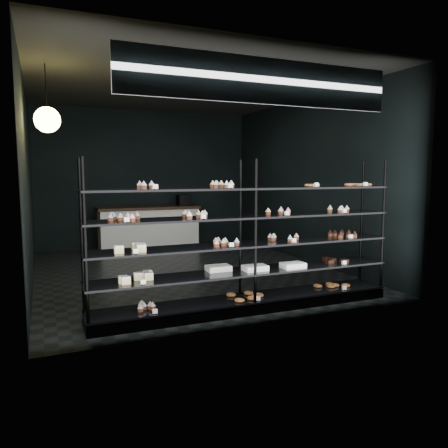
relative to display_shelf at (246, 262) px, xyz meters
name	(u,v)px	position (x,y,z in m)	size (l,w,h in m)	color
room	(184,181)	(-0.03, 2.45, 0.97)	(5.01, 6.01, 3.20)	black
display_shelf	(246,262)	(0.00, 0.00, 0.00)	(4.00, 0.50, 1.91)	black
signage	(263,81)	(-0.03, -0.48, 2.12)	(3.30, 0.05, 0.50)	#0C123E
pendant_lamp	(47,120)	(-2.23, 1.52, 1.82)	(0.34, 0.34, 0.90)	black
service_counter	(149,227)	(-0.08, 4.95, -0.13)	(2.30, 0.65, 1.23)	silver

